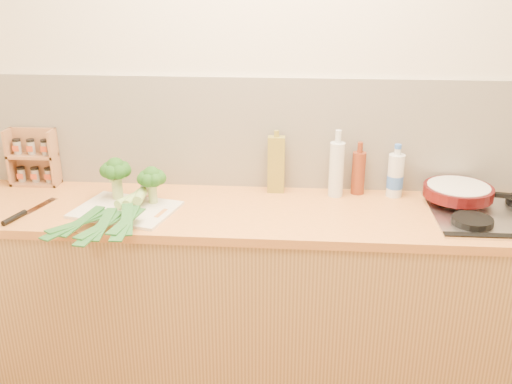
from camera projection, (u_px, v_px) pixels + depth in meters
room_shell at (270, 134)px, 2.73m from camera, size 3.50×3.50×3.50m
counter at (265, 296)px, 2.72m from camera, size 3.20×0.62×0.90m
gas_hob at (500, 214)px, 2.48m from camera, size 0.58×0.50×0.04m
chopping_board at (126, 210)px, 2.54m from camera, size 0.49×0.41×0.01m
broccoli_left at (116, 171)px, 2.60m from camera, size 0.14×0.14×0.20m
broccoli_right at (152, 178)px, 2.56m from camera, size 0.13×0.13×0.17m
leek_front at (115, 206)px, 2.50m from camera, size 0.32×0.61×0.04m
leek_mid at (126, 205)px, 2.46m from camera, size 0.16×0.67×0.04m
leek_back at (136, 204)px, 2.43m from camera, size 0.12×0.61×0.04m
chefs_knife at (21, 215)px, 2.48m from camera, size 0.12×0.33×0.02m
skillet at (459, 191)px, 2.59m from camera, size 0.45×0.31×0.05m
spice_rack at (34, 160)px, 2.83m from camera, size 0.24×0.09×0.28m
oil_tin at (276, 164)px, 2.71m from camera, size 0.08×0.05×0.30m
glass_bottle at (337, 168)px, 2.67m from camera, size 0.07×0.07×0.32m
amber_bottle at (358, 172)px, 2.71m from camera, size 0.06×0.06×0.26m
water_bottle at (395, 176)px, 2.68m from camera, size 0.08×0.08×0.23m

